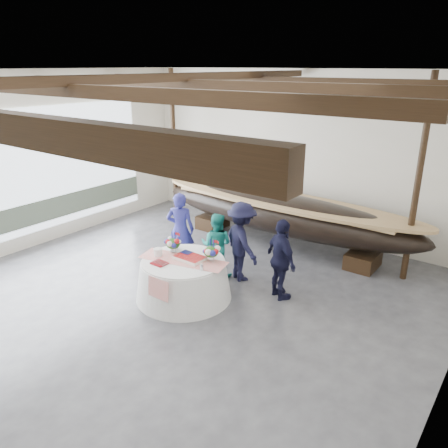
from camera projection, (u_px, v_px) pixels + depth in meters
The scene contains 13 objects.
floor at pixel (141, 320), 8.34m from camera, with size 10.00×12.00×0.01m, color #3D3D42.
wall_back at pixel (297, 154), 12.07m from camera, with size 10.00×0.02×4.50m, color silver.
wall_right at pixel (446, 293), 4.75m from camera, with size 0.02×12.00×4.50m, color silver.
ceiling at pixel (123, 71), 6.79m from camera, with size 10.00×12.00×0.01m, color white.
pavilion_structure at pixel (161, 101), 7.58m from camera, with size 9.80×11.76×4.50m.
open_bay at pixel (32, 179), 11.24m from camera, with size 0.03×7.00×3.20m.
longboat_display at pixel (281, 213), 11.49m from camera, with size 7.64×1.53×1.43m.
banquet_table at pixel (184, 279), 9.03m from camera, with size 1.98×1.98×0.85m.
tabletop_items at pixel (188, 250), 8.97m from camera, with size 1.91×1.02×0.40m.
guest_woman_blue at pixel (180, 230), 10.36m from camera, with size 0.66×0.43×1.81m, color navy.
guest_woman_teal at pixel (216, 245), 9.86m from camera, with size 0.73×0.57×1.50m, color teal.
guest_man_left at pixel (242, 242), 9.66m from camera, with size 1.17×0.67×1.81m, color black.
guest_man_right at pixel (281, 260), 8.86m from camera, with size 1.01×0.42×1.72m, color black.
Camera 1 is at (5.58, -4.82, 4.60)m, focal length 35.00 mm.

